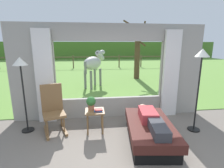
{
  "coord_description": "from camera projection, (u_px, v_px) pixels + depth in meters",
  "views": [
    {
      "loc": [
        -0.52,
        -2.33,
        2.01
      ],
      "look_at": [
        0.0,
        1.8,
        1.05
      ],
      "focal_mm": 27.35,
      "sensor_mm": 36.0,
      "label": 1
    }
  ],
  "objects": [
    {
      "name": "curtain_panel_left",
      "position": [
        45.0,
        77.0,
        4.34
      ],
      "size": [
        0.44,
        0.1,
        2.4
      ],
      "primitive_type": "cube",
      "color": "silver",
      "rests_on": "ground_plane"
    },
    {
      "name": "floor_lamp_left",
      "position": [
        21.0,
        72.0,
        3.77
      ],
      "size": [
        0.32,
        0.32,
        1.75
      ],
      "color": "black",
      "rests_on": "ground_plane"
    },
    {
      "name": "rocking_chair",
      "position": [
        53.0,
        109.0,
        4.0
      ],
      "size": [
        0.65,
        0.79,
        1.12
      ],
      "rotation": [
        0.0,
        0.0,
        0.33
      ],
      "color": "brown",
      "rests_on": "ground_plane"
    },
    {
      "name": "distant_hill_ridge",
      "position": [
        94.0,
        50.0,
        24.73
      ],
      "size": [
        36.0,
        2.0,
        2.4
      ],
      "primitive_type": "cube",
      "color": "#497129",
      "rests_on": "ground_plane"
    },
    {
      "name": "horse",
      "position": [
        94.0,
        63.0,
        8.04
      ],
      "size": [
        1.29,
        1.7,
        1.73
      ],
      "rotation": [
        0.0,
        0.0,
        -0.58
      ],
      "color": "#B2B2AD",
      "rests_on": "outdoor_pasture_lawn"
    },
    {
      "name": "reclining_person",
      "position": [
        151.0,
        119.0,
        3.51
      ],
      "size": [
        0.41,
        1.44,
        0.22
      ],
      "rotation": [
        0.0,
        0.0,
        -0.12
      ],
      "color": "#B23338",
      "rests_on": "recliner_sofa"
    },
    {
      "name": "back_wall_with_window",
      "position": [
        110.0,
        73.0,
        4.67
      ],
      "size": [
        5.2,
        0.12,
        2.55
      ],
      "color": "#9E998E",
      "rests_on": "ground_plane"
    },
    {
      "name": "side_table",
      "position": [
        95.0,
        114.0,
        3.97
      ],
      "size": [
        0.44,
        0.44,
        0.52
      ],
      "color": "brown",
      "rests_on": "ground_plane"
    },
    {
      "name": "book_stack",
      "position": [
        98.0,
        110.0,
        3.91
      ],
      "size": [
        0.2,
        0.16,
        0.05
      ],
      "color": "#23478C",
      "rests_on": "side_table"
    },
    {
      "name": "outdoor_pasture_lawn",
      "position": [
        96.0,
        67.0,
        15.48
      ],
      "size": [
        36.0,
        21.68,
        0.02
      ],
      "primitive_type": "cube",
      "color": "olive",
      "rests_on": "ground_plane"
    },
    {
      "name": "potted_plant",
      "position": [
        91.0,
        102.0,
        3.96
      ],
      "size": [
        0.22,
        0.22,
        0.32
      ],
      "color": "#9E6042",
      "rests_on": "side_table"
    },
    {
      "name": "recliner_sofa",
      "position": [
        149.0,
        131.0,
        3.62
      ],
      "size": [
        1.1,
        1.8,
        0.42
      ],
      "rotation": [
        0.0,
        0.0,
        -0.12
      ],
      "color": "black",
      "rests_on": "ground_plane"
    },
    {
      "name": "floor_lamp_right",
      "position": [
        201.0,
        66.0,
        3.77
      ],
      "size": [
        0.32,
        0.32,
        1.93
      ],
      "color": "black",
      "rests_on": "ground_plane"
    },
    {
      "name": "curtain_panel_right",
      "position": [
        171.0,
        75.0,
        4.75
      ],
      "size": [
        0.44,
        0.1,
        2.4
      ],
      "primitive_type": "cube",
      "color": "silver",
      "rests_on": "ground_plane"
    },
    {
      "name": "pasture_fence_line",
      "position": [
        97.0,
        60.0,
        14.86
      ],
      "size": [
        16.1,
        0.1,
        1.1
      ],
      "color": "brown",
      "rests_on": "outdoor_pasture_lawn"
    },
    {
      "name": "pasture_tree",
      "position": [
        137.0,
        52.0,
        9.92
      ],
      "size": [
        1.28,
        1.3,
        3.35
      ],
      "color": "#4C3823",
      "rests_on": "outdoor_pasture_lawn"
    }
  ]
}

